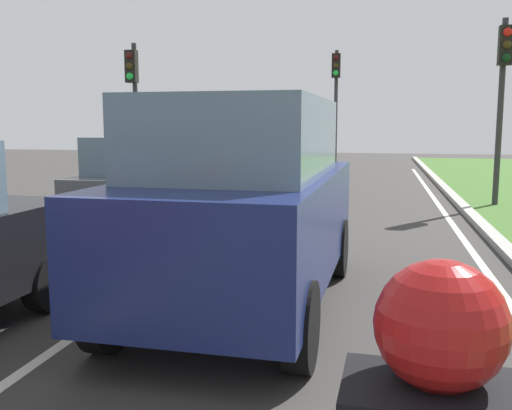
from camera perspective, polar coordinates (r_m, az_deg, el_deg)
The scene contains 9 objects.
ground_plane at distance 10.88m, azimuth 0.78°, elevation -2.59°, with size 60.00×60.00×0.00m, color #383533.
lane_line_center at distance 11.03m, azimuth -2.79°, elevation -2.43°, with size 0.12×32.00×0.01m, color silver.
lane_line_right_edge at distance 10.77m, azimuth 19.93°, elevation -3.17°, with size 0.12×32.00×0.01m, color silver.
curb_right at distance 10.84m, azimuth 22.57°, elevation -2.93°, with size 0.24×48.00×0.12m, color #9E9B93.
car_suv_ahead at distance 6.18m, azimuth -1.20°, elevation 0.19°, with size 2.06×4.55×2.28m.
car_hatchback_far at distance 11.23m, azimuth -11.05°, elevation 2.15°, with size 1.75×3.71×1.78m.
traffic_light_near_right at distance 14.95m, azimuth 23.42°, elevation 11.42°, with size 0.32×0.50×4.47m.
traffic_light_overhead_left at distance 17.00m, azimuth -12.13°, elevation 10.98°, with size 0.32×0.50×4.29m.
traffic_light_far_median at distance 22.50m, azimuth 7.97°, elevation 11.29°, with size 0.32×0.50×4.79m.
Camera 1 is at (2.11, 3.52, 2.02)m, focal length 40.11 mm.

